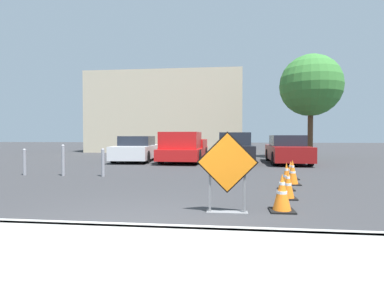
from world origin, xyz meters
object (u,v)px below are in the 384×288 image
object	(u,v)px
traffic_cone_second	(288,185)
bollard_nearest	(103,162)
parked_car_third	(287,150)
traffic_cone_third	(286,176)
traffic_cone_fourth	(292,173)
traffic_cone_nearest	(282,193)
bollard_third	(25,161)
parked_car_second	(234,149)
parked_car_nearest	(137,149)
traffic_cone_fifth	(291,170)
bollard_second	(63,159)
pickup_truck	(184,149)
road_closed_sign	(227,169)

from	to	relation	value
traffic_cone_second	bollard_nearest	world-z (taller)	bollard_nearest
traffic_cone_second	parked_car_third	xyz separation A→B (m)	(1.77, 9.02, 0.35)
traffic_cone_third	traffic_cone_fourth	distance (m)	0.96
traffic_cone_nearest	bollard_third	xyz separation A→B (m)	(-8.18, 4.21, 0.16)
parked_car_second	bollard_nearest	distance (m)	7.72
parked_car_nearest	parked_car_third	size ratio (longest dim) A/B	1.01
traffic_cone_second	traffic_cone_fifth	world-z (taller)	traffic_cone_second
traffic_cone_nearest	traffic_cone_third	world-z (taller)	traffic_cone_third
bollard_second	traffic_cone_nearest	bearing A→B (deg)	-32.05
pickup_truck	bollard_nearest	size ratio (longest dim) A/B	5.35
bollard_third	traffic_cone_third	bearing A→B (deg)	-12.49
traffic_cone_second	parked_car_nearest	world-z (taller)	parked_car_nearest
road_closed_sign	bollard_nearest	xyz separation A→B (m)	(-4.25, 4.47, -0.29)
pickup_truck	parked_car_nearest	bearing A→B (deg)	-5.72
bollard_second	bollard_third	size ratio (longest dim) A/B	1.16
traffic_cone_third	bollard_third	size ratio (longest dim) A/B	0.76
parked_car_second	parked_car_third	xyz separation A→B (m)	(2.70, -0.19, -0.04)
parked_car_third	traffic_cone_nearest	bearing A→B (deg)	80.19
parked_car_second	bollard_second	size ratio (longest dim) A/B	3.65
pickup_truck	bollard_third	world-z (taller)	pickup_truck
traffic_cone_second	parked_car_third	size ratio (longest dim) A/B	0.14
road_closed_sign	bollard_second	world-z (taller)	road_closed_sign
traffic_cone_fifth	parked_car_nearest	distance (m)	9.42
parked_car_third	bollard_third	xyz separation A→B (m)	(-10.29, -5.95, -0.17)
traffic_cone_third	bollard_second	world-z (taller)	bollard_second
traffic_cone_fifth	bollard_second	size ratio (longest dim) A/B	0.53
bollard_nearest	bollard_second	size ratio (longest dim) A/B	0.88
traffic_cone_third	traffic_cone_fourth	bearing A→B (deg)	68.78
road_closed_sign	parked_car_nearest	world-z (taller)	road_closed_sign
parked_car_third	bollard_nearest	world-z (taller)	parked_car_third
traffic_cone_fourth	traffic_cone_nearest	bearing A→B (deg)	-105.40
traffic_cone_nearest	parked_car_nearest	world-z (taller)	parked_car_nearest
traffic_cone_fourth	pickup_truck	xyz separation A→B (m)	(-4.17, 7.02, 0.37)
traffic_cone_third	pickup_truck	world-z (taller)	pickup_truck
traffic_cone_fifth	parked_car_nearest	xyz separation A→B (m)	(-7.04, 6.24, 0.37)
parked_car_third	bollard_third	distance (m)	11.89
traffic_cone_fifth	parked_car_second	bearing A→B (deg)	105.27
pickup_truck	parked_car_second	xyz separation A→B (m)	(2.71, 0.16, -0.01)
traffic_cone_third	traffic_cone_fifth	distance (m)	2.10
traffic_cone_second	traffic_cone_fifth	size ratio (longest dim) A/B	1.11
parked_car_nearest	traffic_cone_fifth	bearing A→B (deg)	135.04
traffic_cone_fourth	parked_car_nearest	world-z (taller)	parked_car_nearest
road_closed_sign	traffic_cone_second	size ratio (longest dim) A/B	2.27
traffic_cone_fourth	parked_car_second	distance (m)	7.34
parked_car_second	traffic_cone_nearest	bearing A→B (deg)	92.24
road_closed_sign	traffic_cone_second	xyz separation A→B (m)	(1.35, 1.41, -0.49)
road_closed_sign	traffic_cone_third	bearing A→B (deg)	58.75
road_closed_sign	bollard_nearest	size ratio (longest dim) A/B	1.53
traffic_cone_fifth	bollard_second	world-z (taller)	bollard_second
traffic_cone_nearest	bollard_nearest	size ratio (longest dim) A/B	0.73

